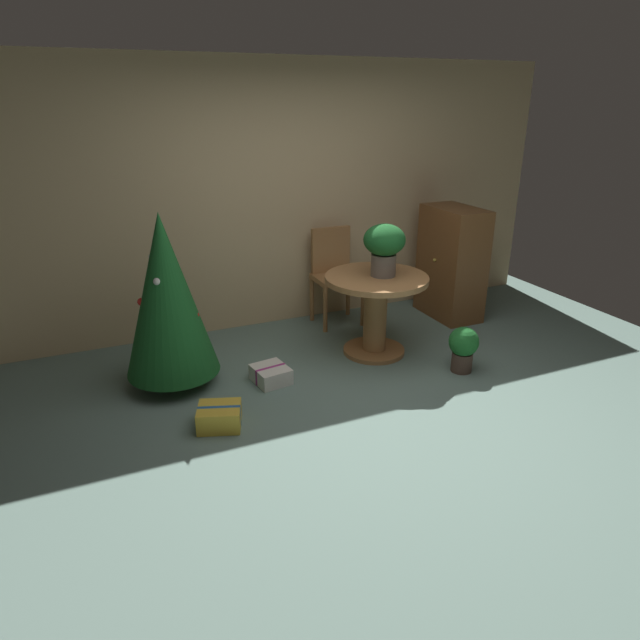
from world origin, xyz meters
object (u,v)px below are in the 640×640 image
Objects in this scene: round_dining_table at (376,303)px; wooden_cabinet at (451,263)px; wooden_chair_far at (334,269)px; flower_vase at (384,245)px; gift_box_cream at (271,374)px; gift_box_gold at (219,417)px; potted_plant at (463,347)px; holiday_tree at (167,295)px.

wooden_cabinet is at bearing 23.85° from round_dining_table.
wooden_chair_far is at bearing 163.91° from wooden_cabinet.
round_dining_table is at bearing 166.42° from flower_vase.
flower_vase is at bearing 7.80° from gift_box_cream.
wooden_cabinet reaches higher than gift_box_gold.
round_dining_table is at bearing 128.60° from potted_plant.
wooden_cabinet is at bearing 59.47° from potted_plant.
wooden_cabinet is (1.21, -0.35, 0.02)m from wooden_chair_far.
holiday_tree is (-1.88, 0.14, -0.25)m from flower_vase.
round_dining_table reaches higher than gift_box_gold.
gift_box_cream is 1.67m from potted_plant.
round_dining_table reaches higher than gift_box_cream.
round_dining_table is 0.94× the size of wooden_chair_far.
holiday_tree is 1.22× the size of wooden_cabinet.
gift_box_cream is (-1.08, -0.17, -0.43)m from round_dining_table.
gift_box_gold reaches higher than gift_box_cream.
wooden_chair_far is at bearing 44.37° from gift_box_cream.
potted_plant reaches higher than gift_box_gold.
round_dining_table is at bearing -156.15° from wooden_cabinet.
gift_box_gold is (0.17, -0.79, -0.70)m from holiday_tree.
wooden_cabinet reaches higher than round_dining_table.
potted_plant is at bearing -18.22° from holiday_tree.
flower_vase reaches higher than gift_box_gold.
holiday_tree is at bearing 102.39° from gift_box_gold.
gift_box_cream is (0.74, -0.29, -0.71)m from holiday_tree.
gift_box_gold is (-1.70, -0.66, -0.95)m from flower_vase.
wooden_chair_far reaches higher than round_dining_table.
gift_box_cream is at bearing -135.63° from wooden_chair_far.
wooden_cabinet is (1.21, 0.54, 0.09)m from round_dining_table.
flower_vase reaches higher than wooden_chair_far.
wooden_chair_far is at bearing 90.00° from round_dining_table.
flower_vase is 0.39× the size of wooden_cabinet.
gift_box_cream is 0.76m from gift_box_gold.
round_dining_table is 1.33m from wooden_cabinet.
gift_box_gold is at bearing -77.61° from holiday_tree.
wooden_chair_far is 1.59m from gift_box_cream.
wooden_cabinet reaches higher than gift_box_cream.
holiday_tree is at bearing -157.25° from wooden_chair_far.
wooden_cabinet is (2.86, 1.21, 0.51)m from gift_box_gold.
wooden_cabinet reaches higher than potted_plant.
flower_vase is at bearing -13.58° from round_dining_table.
holiday_tree reaches higher than wooden_cabinet.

